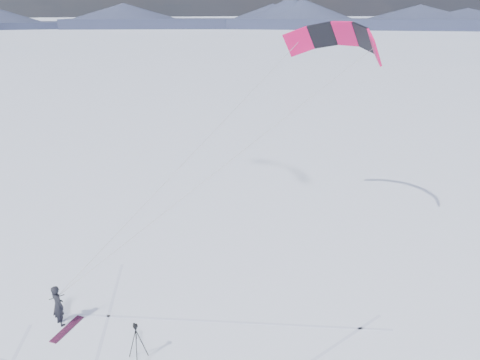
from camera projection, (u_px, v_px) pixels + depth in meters
horizon_hills at (92, 286)px, 12.98m from camera, size 704.00×705.94×9.12m
snowkiter at (61, 324)px, 17.44m from camera, size 0.56×0.69×1.63m
snowboard at (67, 329)px, 17.13m from camera, size 1.39×1.26×0.04m
tripod at (136, 337)px, 15.33m from camera, size 0.61×0.66×1.42m
power_kite at (337, 41)px, 21.86m from camera, size 15.06×5.78×9.39m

